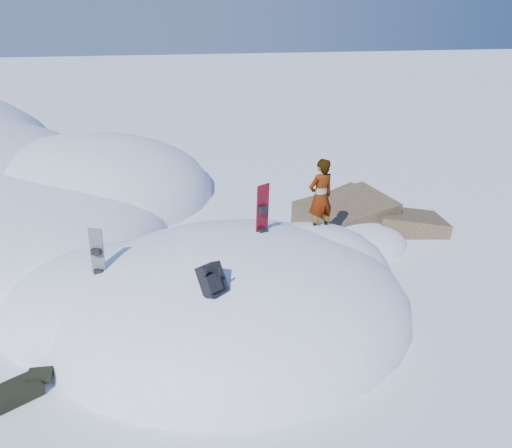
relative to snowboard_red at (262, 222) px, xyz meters
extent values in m
plane|color=white|center=(-0.69, -0.49, -1.63)|extent=(120.00, 120.00, 0.00)
ellipsoid|color=white|center=(-0.69, -0.49, -1.63)|extent=(7.00, 6.00, 3.00)
ellipsoid|color=white|center=(-2.89, 0.11, -1.63)|extent=(4.40, 4.00, 2.20)
ellipsoid|color=white|center=(1.11, 0.31, -1.63)|extent=(3.60, 3.20, 2.50)
ellipsoid|color=white|center=(-4.19, 7.01, -1.63)|extent=(8.00, 8.00, 3.60)
cube|color=brown|center=(2.91, 2.91, -1.53)|extent=(2.82, 2.41, 1.62)
cube|color=brown|center=(4.51, 2.51, -1.73)|extent=(2.16, 1.80, 1.33)
cube|color=brown|center=(3.51, 4.11, -1.63)|extent=(2.08, 2.01, 1.10)
ellipsoid|color=white|center=(2.51, 1.91, -1.63)|extent=(3.20, 2.40, 1.00)
cube|color=#B3091C|center=(0.00, 0.02, -0.02)|extent=(0.30, 0.24, 1.58)
cube|color=black|center=(0.00, -0.05, 0.30)|extent=(0.22, 0.19, 0.13)
cube|color=black|center=(0.00, -0.05, -0.18)|extent=(0.22, 0.19, 0.13)
cube|color=black|center=(-3.06, -0.38, -0.39)|extent=(0.27, 0.19, 1.35)
cube|color=black|center=(-3.06, -0.43, -0.12)|extent=(0.19, 0.15, 0.11)
cube|color=black|center=(-3.06, -0.43, -0.52)|extent=(0.19, 0.15, 0.11)
cube|color=black|center=(-1.20, -1.82, -0.10)|extent=(0.52, 0.55, 0.54)
cube|color=black|center=(-1.20, -1.97, -0.08)|extent=(0.32, 0.31, 0.29)
cylinder|color=black|center=(-1.31, -1.95, 0.03)|extent=(0.04, 0.20, 0.36)
cylinder|color=black|center=(-1.09, -1.95, 0.03)|extent=(0.04, 0.20, 0.36)
cube|color=black|center=(-4.25, -2.13, -1.52)|extent=(0.83, 0.75, 0.19)
cube|color=black|center=(-3.94, -1.92, -1.44)|extent=(0.38, 0.29, 0.13)
imported|color=slate|center=(1.36, 0.59, 0.20)|extent=(0.70, 0.57, 1.65)
camera|label=1|loc=(-1.89, -8.63, 3.78)|focal=35.00mm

